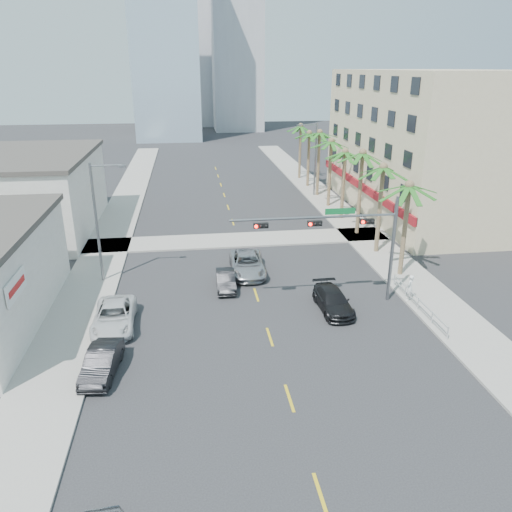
# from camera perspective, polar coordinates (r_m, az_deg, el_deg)

# --- Properties ---
(ground) EXTENTS (260.00, 260.00, 0.00)m
(ground) POSITION_cam_1_polar(r_m,az_deg,el_deg) (27.16, 2.98, -13.41)
(ground) COLOR #262628
(ground) RESTS_ON ground
(sidewalk_right) EXTENTS (4.00, 120.00, 0.15)m
(sidewalk_right) POSITION_cam_1_polar(r_m,az_deg,el_deg) (47.61, 12.80, 1.66)
(sidewalk_right) COLOR gray
(sidewalk_right) RESTS_ON ground
(sidewalk_left) EXTENTS (4.00, 120.00, 0.15)m
(sidewalk_left) POSITION_cam_1_polar(r_m,az_deg,el_deg) (45.34, -16.97, 0.29)
(sidewalk_left) COLOR gray
(sidewalk_left) RESTS_ON ground
(sidewalk_cross) EXTENTS (80.00, 4.00, 0.15)m
(sidewalk_cross) POSITION_cam_1_polar(r_m,az_deg,el_deg) (46.79, -1.98, 1.85)
(sidewalk_cross) COLOR gray
(sidewalk_cross) RESTS_ON ground
(building_right) EXTENTS (15.25, 28.00, 15.00)m
(building_right) POSITION_cam_1_polar(r_m,az_deg,el_deg) (58.87, 19.37, 12.08)
(building_right) COLOR #CAB68E
(building_right) RESTS_ON ground
(building_left_far) EXTENTS (11.00, 18.00, 7.20)m
(building_left_far) POSITION_cam_1_polar(r_m,az_deg,el_deg) (53.55, -24.12, 6.40)
(building_left_far) COLOR beige
(building_left_far) RESTS_ON ground
(tower_far_left) EXTENTS (14.00, 14.00, 48.00)m
(tower_far_left) POSITION_cam_1_polar(r_m,az_deg,el_deg) (117.42, -10.51, 24.75)
(tower_far_left) COLOR #99B2C6
(tower_far_left) RESTS_ON ground
(tower_far_right) EXTENTS (12.00, 12.00, 60.00)m
(tower_far_right) POSITION_cam_1_polar(r_m,az_deg,el_deg) (133.54, -2.24, 27.11)
(tower_far_right) COLOR #ADADB2
(tower_far_right) RESTS_ON ground
(tower_far_center) EXTENTS (16.00, 16.00, 42.00)m
(tower_far_center) POSITION_cam_1_polar(r_m,az_deg,el_deg) (147.16, -7.87, 22.85)
(tower_far_center) COLOR #ADADB2
(tower_far_center) RESTS_ON ground
(traffic_signal_mast) EXTENTS (11.12, 0.54, 7.20)m
(traffic_signal_mast) POSITION_cam_1_polar(r_m,az_deg,el_deg) (33.28, 10.44, 2.60)
(traffic_signal_mast) COLOR slate
(traffic_signal_mast) RESTS_ON ground
(palm_tree_0) EXTENTS (4.80, 4.80, 7.80)m
(palm_tree_0) POSITION_cam_1_polar(r_m,az_deg,el_deg) (38.49, 17.13, 7.62)
(palm_tree_0) COLOR brown
(palm_tree_0) RESTS_ON ground
(palm_tree_1) EXTENTS (4.80, 4.80, 8.16)m
(palm_tree_1) POSITION_cam_1_polar(r_m,az_deg,el_deg) (43.09, 14.35, 9.69)
(palm_tree_1) COLOR brown
(palm_tree_1) RESTS_ON ground
(palm_tree_2) EXTENTS (4.80, 4.80, 8.52)m
(palm_tree_2) POSITION_cam_1_polar(r_m,az_deg,el_deg) (47.82, 12.10, 11.35)
(palm_tree_2) COLOR brown
(palm_tree_2) RESTS_ON ground
(palm_tree_3) EXTENTS (4.80, 4.80, 7.80)m
(palm_tree_3) POSITION_cam_1_polar(r_m,az_deg,el_deg) (52.79, 10.15, 11.57)
(palm_tree_3) COLOR brown
(palm_tree_3) RESTS_ON ground
(palm_tree_4) EXTENTS (4.80, 4.80, 8.16)m
(palm_tree_4) POSITION_cam_1_polar(r_m,az_deg,el_deg) (57.66, 8.60, 12.76)
(palm_tree_4) COLOR brown
(palm_tree_4) RESTS_ON ground
(palm_tree_5) EXTENTS (4.80, 4.80, 8.52)m
(palm_tree_5) POSITION_cam_1_polar(r_m,az_deg,el_deg) (62.58, 7.28, 13.77)
(palm_tree_5) COLOR brown
(palm_tree_5) RESTS_ON ground
(palm_tree_6) EXTENTS (4.80, 4.80, 7.80)m
(palm_tree_6) POSITION_cam_1_polar(r_m,az_deg,el_deg) (67.67, 6.11, 13.74)
(palm_tree_6) COLOR brown
(palm_tree_6) RESTS_ON ground
(palm_tree_7) EXTENTS (4.80, 4.80, 8.16)m
(palm_tree_7) POSITION_cam_1_polar(r_m,az_deg,el_deg) (72.66, 5.13, 14.53)
(palm_tree_7) COLOR brown
(palm_tree_7) RESTS_ON ground
(streetlight_left) EXTENTS (2.55, 0.25, 9.00)m
(streetlight_left) POSITION_cam_1_polar(r_m,az_deg,el_deg) (38.03, -17.53, 4.26)
(streetlight_left) COLOR slate
(streetlight_left) RESTS_ON ground
(streetlight_right) EXTENTS (2.55, 0.25, 9.00)m
(streetlight_right) POSITION_cam_1_polar(r_m,az_deg,el_deg) (62.82, 6.63, 11.31)
(streetlight_right) COLOR slate
(streetlight_right) RESTS_ON ground
(guardrail) EXTENTS (0.08, 8.08, 1.00)m
(guardrail) POSITION_cam_1_polar(r_m,az_deg,el_deg) (34.86, 18.06, -5.04)
(guardrail) COLOR silver
(guardrail) RESTS_ON ground
(car_parked_mid) EXTENTS (1.95, 4.41, 1.41)m
(car_parked_mid) POSITION_cam_1_polar(r_m,az_deg,el_deg) (28.03, -17.21, -11.53)
(car_parked_mid) COLOR black
(car_parked_mid) RESTS_ON ground
(car_parked_far) EXTENTS (2.61, 5.43, 1.49)m
(car_parked_far) POSITION_cam_1_polar(r_m,az_deg,el_deg) (32.43, -15.90, -6.65)
(car_parked_far) COLOR silver
(car_parked_far) RESTS_ON ground
(car_lane_left) EXTENTS (1.46, 3.90, 1.27)m
(car_lane_left) POSITION_cam_1_polar(r_m,az_deg,el_deg) (36.61, -3.47, -2.78)
(car_lane_left) COLOR black
(car_lane_left) RESTS_ON ground
(car_lane_center) EXTENTS (2.82, 5.76, 1.58)m
(car_lane_center) POSITION_cam_1_polar(r_m,az_deg,el_deg) (39.14, -1.01, -0.91)
(car_lane_center) COLOR #AEAFB3
(car_lane_center) RESTS_ON ground
(car_lane_right) EXTENTS (2.05, 4.78, 1.37)m
(car_lane_right) POSITION_cam_1_polar(r_m,az_deg,el_deg) (33.73, 8.80, -5.07)
(car_lane_right) COLOR black
(car_lane_right) RESTS_ON ground
(pedestrian) EXTENTS (0.80, 0.78, 1.85)m
(pedestrian) POSITION_cam_1_polar(r_m,az_deg,el_deg) (35.87, 17.16, -3.48)
(pedestrian) COLOR white
(pedestrian) RESTS_ON sidewalk_right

